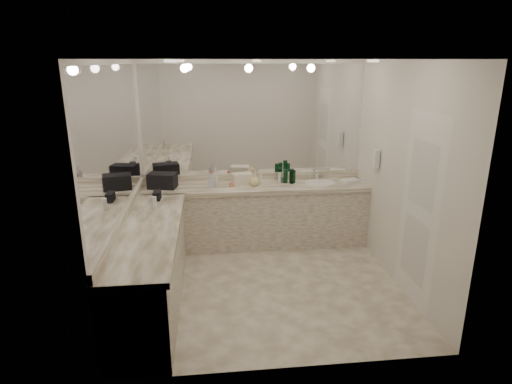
{
  "coord_description": "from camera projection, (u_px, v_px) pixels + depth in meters",
  "views": [
    {
      "loc": [
        -0.62,
        -4.59,
        2.59
      ],
      "look_at": [
        -0.07,
        0.4,
        1.04
      ],
      "focal_mm": 30.0,
      "sensor_mm": 36.0,
      "label": 1
    }
  ],
  "objects": [
    {
      "name": "green_bottle_0",
      "position": [
        280.0,
        175.0,
        6.22
      ],
      "size": [
        0.06,
        0.06,
        0.2
      ],
      "primitive_type": "cylinder",
      "color": "#0B4B26",
      "rests_on": "vanity_back_top"
    },
    {
      "name": "lotion_left",
      "position": [
        154.0,
        202.0,
        5.1
      ],
      "size": [
        0.06,
        0.06,
        0.14
      ],
      "primitive_type": "cylinder",
      "color": "white",
      "rests_on": "vanity_left_top"
    },
    {
      "name": "green_bottle_1",
      "position": [
        293.0,
        176.0,
        6.16
      ],
      "size": [
        0.07,
        0.07,
        0.18
      ],
      "primitive_type": "cylinder",
      "color": "#0B4B26",
      "rests_on": "vanity_back_top"
    },
    {
      "name": "amenity_bottle_5",
      "position": [
        280.0,
        177.0,
        6.18
      ],
      "size": [
        0.05,
        0.05,
        0.14
      ],
      "primitive_type": "cylinder",
      "color": "white",
      "rests_on": "vanity_back_top"
    },
    {
      "name": "amenity_bottle_2",
      "position": [
        213.0,
        182.0,
        6.06
      ],
      "size": [
        0.06,
        0.06,
        0.09
      ],
      "primitive_type": "cylinder",
      "color": "#E57F66",
      "rests_on": "vanity_back_top"
    },
    {
      "name": "soap_bottle_a",
      "position": [
        216.0,
        177.0,
        6.03
      ],
      "size": [
        0.12,
        0.12,
        0.24
      ],
      "primitive_type": "imported",
      "rotation": [
        0.0,
        0.0,
        -0.32
      ],
      "color": "silver",
      "rests_on": "vanity_back_top"
    },
    {
      "name": "hand_towel",
      "position": [
        350.0,
        181.0,
        6.2
      ],
      "size": [
        0.28,
        0.22,
        0.04
      ],
      "primitive_type": "cube",
      "rotation": [
        0.0,
        0.0,
        0.24
      ],
      "color": "white",
      "rests_on": "vanity_back_top"
    },
    {
      "name": "vanity_back_base",
      "position": [
        255.0,
        217.0,
        6.21
      ],
      "size": [
        3.2,
        0.6,
        0.84
      ],
      "primitive_type": "cube",
      "color": "beige",
      "rests_on": "floor"
    },
    {
      "name": "green_bottle_3",
      "position": [
        286.0,
        176.0,
        6.15
      ],
      "size": [
        0.06,
        0.06,
        0.19
      ],
      "primitive_type": "cylinder",
      "color": "#0B4B26",
      "rests_on": "vanity_back_top"
    },
    {
      "name": "green_bottle_2",
      "position": [
        292.0,
        176.0,
        6.11
      ],
      "size": [
        0.07,
        0.07,
        0.21
      ],
      "primitive_type": "cylinder",
      "color": "#0B4B26",
      "rests_on": "vanity_back_top"
    },
    {
      "name": "vanity_left_top",
      "position": [
        149.0,
        231.0,
        4.51
      ],
      "size": [
        0.64,
        2.42,
        0.06
      ],
      "primitive_type": "cube",
      "color": "silver",
      "rests_on": "vanity_left_base"
    },
    {
      "name": "floor",
      "position": [
        265.0,
        283.0,
        5.19
      ],
      "size": [
        3.2,
        3.2,
        0.0
      ],
      "primitive_type": "plane",
      "color": "beige",
      "rests_on": "ground"
    },
    {
      "name": "black_bag_spill",
      "position": [
        157.0,
        196.0,
        5.41
      ],
      "size": [
        0.09,
        0.2,
        0.11
      ],
      "primitive_type": "cube",
      "rotation": [
        0.0,
        0.0,
        -0.0
      ],
      "color": "black",
      "rests_on": "vanity_left_top"
    },
    {
      "name": "amenity_bottle_1",
      "position": [
        282.0,
        180.0,
        6.17
      ],
      "size": [
        0.04,
        0.04,
        0.08
      ],
      "primitive_type": "cylinder",
      "color": "#3F3F4C",
      "rests_on": "vanity_back_top"
    },
    {
      "name": "mirror_left",
      "position": [
        117.0,
        141.0,
        4.5
      ],
      "size": [
        0.01,
        2.92,
        1.55
      ],
      "primitive_type": "cube",
      "color": "white",
      "rests_on": "wall_left"
    },
    {
      "name": "wall_phone",
      "position": [
        376.0,
        159.0,
        5.62
      ],
      "size": [
        0.06,
        0.1,
        0.24
      ],
      "primitive_type": "cube",
      "color": "white",
      "rests_on": "wall_right"
    },
    {
      "name": "sink",
      "position": [
        320.0,
        183.0,
        6.17
      ],
      "size": [
        0.44,
        0.44,
        0.03
      ],
      "primitive_type": "cylinder",
      "color": "white",
      "rests_on": "vanity_back_top"
    },
    {
      "name": "mirror_back",
      "position": [
        252.0,
        120.0,
        6.08
      ],
      "size": [
        3.12,
        0.01,
        1.55
      ],
      "primitive_type": "cube",
      "color": "white",
      "rests_on": "wall_back"
    },
    {
      "name": "amenity_bottle_0",
      "position": [
        231.0,
        184.0,
        5.98
      ],
      "size": [
        0.06,
        0.06,
        0.06
      ],
      "primitive_type": "cylinder",
      "color": "#E57F66",
      "rests_on": "vanity_back_top"
    },
    {
      "name": "wall_left",
      "position": [
        120.0,
        185.0,
        4.64
      ],
      "size": [
        0.02,
        3.0,
        2.6
      ],
      "primitive_type": "cube",
      "color": "silver",
      "rests_on": "floor"
    },
    {
      "name": "faucet",
      "position": [
        317.0,
        175.0,
        6.34
      ],
      "size": [
        0.24,
        0.16,
        0.14
      ],
      "primitive_type": "cube",
      "color": "silver",
      "rests_on": "vanity_back_top"
    },
    {
      "name": "black_toiletry_bag",
      "position": [
        162.0,
        180.0,
        5.9
      ],
      "size": [
        0.42,
        0.31,
        0.21
      ],
      "primitive_type": "cube",
      "rotation": [
        0.0,
        0.0,
        -0.21
      ],
      "color": "black",
      "rests_on": "vanity_back_top"
    },
    {
      "name": "backsplash_back",
      "position": [
        253.0,
        176.0,
        6.32
      ],
      "size": [
        3.2,
        0.04,
        0.1
      ],
      "primitive_type": "cube",
      "color": "silver",
      "rests_on": "vanity_back_top"
    },
    {
      "name": "ceiling",
      "position": [
        267.0,
        59.0,
        4.42
      ],
      "size": [
        3.2,
        3.2,
        0.0
      ],
      "primitive_type": "plane",
      "color": "white",
      "rests_on": "floor"
    },
    {
      "name": "soap_bottle_b",
      "position": [
        212.0,
        181.0,
        5.94
      ],
      "size": [
        0.1,
        0.1,
        0.18
      ],
      "primitive_type": "imported",
      "rotation": [
        0.0,
        0.0,
        -0.27
      ],
      "color": "silver",
      "rests_on": "vanity_back_top"
    },
    {
      "name": "cream_cosmetic_case",
      "position": [
        242.0,
        179.0,
        6.09
      ],
      "size": [
        0.31,
        0.23,
        0.16
      ],
      "primitive_type": "cube",
      "rotation": [
        0.0,
        0.0,
        0.23
      ],
      "color": "beige",
      "rests_on": "vanity_back_top"
    },
    {
      "name": "soap_bottle_c",
      "position": [
        255.0,
        180.0,
        6.01
      ],
      "size": [
        0.15,
        0.15,
        0.17
      ],
      "primitive_type": "imported",
      "rotation": [
        0.0,
        0.0,
        -0.17
      ],
      "color": "#F0DC93",
      "rests_on": "vanity_back_top"
    },
    {
      "name": "wall_right",
      "position": [
        402.0,
        176.0,
        4.97
      ],
      "size": [
        0.02,
        3.0,
        2.6
      ],
      "primitive_type": "cube",
      "color": "silver",
      "rests_on": "floor"
    },
    {
      "name": "wall_back",
      "position": [
        252.0,
        153.0,
        6.23
      ],
      "size": [
        3.2,
        0.02,
        2.6
      ],
      "primitive_type": "cube",
      "color": "silver",
      "rests_on": "floor"
    },
    {
      "name": "amenity_bottle_4",
      "position": [
        261.0,
        179.0,
        6.12
      ],
      "size": [
        0.04,
        0.04,
        0.13
      ],
      "primitive_type": "cylinder",
      "color": "white",
      "rests_on": "vanity_back_top"
    },
    {
      "name": "vanity_left_base",
      "position": [
        151.0,
        269.0,
        4.65
      ],
      "size": [
        0.6,
        2.4,
        0.84
      ],
      "primitive_type": "cube",
      "color": "beige",
      "rests_on": "floor"
    },
    {
      "name": "backsplash_left",
      "position": [
        125.0,
        215.0,
        4.75
      ],
      "size": [
        0.04,
        3.0,
        0.1
      ],
      "primitive_type": "cube",
      "color": "silver",
      "rests_on": "vanity_left_top"
    },
    {
      "name": "vanity_back_top",
      "position": [
        255.0,
        187.0,
        6.06
      ],
      "size": [
        3.2,
        0.64,
        0.06
      ],
      "primitive_type": "cube",
      "color": "silver",
      "rests_on": "vanity_back_base"
    },
    {
      "name": "amenity_bottle_3",
      "position": [
        239.0,
        180.0,
        6.12
      ],
      "size": [
        0.05,
        0.05,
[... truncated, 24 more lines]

